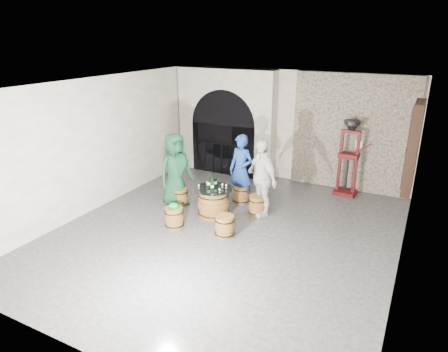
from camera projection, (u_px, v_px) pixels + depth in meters
The scene contains 31 objects.
ground at pixel (226, 233), 8.79m from camera, with size 8.00×8.00×0.00m, color #2B2B2E.
wall_back at pixel (288, 126), 11.60m from camera, with size 8.00×8.00×0.00m, color silver.
wall_front at pixel (77, 253), 4.91m from camera, with size 8.00×8.00×0.00m, color silver.
wall_left at pixel (99, 144), 9.77m from camera, with size 8.00×8.00×0.00m, color silver.
wall_right at pixel (410, 194), 6.74m from camera, with size 8.00×8.00×0.00m, color silver.
ceiling at pixel (226, 86), 7.71m from camera, with size 8.00×8.00×0.00m, color beige.
stone_facing_panel at pixel (351, 134), 10.77m from camera, with size 3.20×0.12×3.18m, color gray.
arched_opening at pixel (226, 122), 12.21m from camera, with size 3.10×0.60×3.19m.
shuttered_window at pixel (413, 147), 8.73m from camera, with size 0.23×1.10×2.00m.
barrel_table at pixel (213, 202), 9.53m from camera, with size 0.91×0.91×0.71m.
barrel_stool_left at pixel (179, 197), 10.12m from camera, with size 0.44×0.44×0.48m.
barrel_stool_far at pixel (242, 194), 10.31m from camera, with size 0.44×0.44×0.48m.
barrel_stool_right at pixel (257, 205), 9.64m from camera, with size 0.44×0.44×0.48m.
barrel_stool_near_right at pixel (225, 226), 8.60m from camera, with size 0.44×0.44×0.48m.
barrel_stool_near_left at pixel (174, 218), 8.99m from camera, with size 0.44×0.44×0.48m.
green_cap at pixel (174, 206), 8.89m from camera, with size 0.26×0.22×0.12m.
person_green at pixel (176, 170), 9.93m from camera, with size 0.92×0.60×1.88m, color #113F24.
person_blue at pixel (241, 170), 10.06m from camera, with size 0.66×0.43×1.81m, color navy.
person_white at pixel (262, 178), 9.40m from camera, with size 1.10×0.46×1.88m, color silver.
wine_bottle_left at pixel (209, 182), 9.42m from camera, with size 0.08×0.08×0.32m.
wine_bottle_center at pixel (212, 185), 9.24m from camera, with size 0.08×0.08×0.32m.
wine_bottle_right at pixel (215, 181), 9.47m from camera, with size 0.08×0.08×0.32m.
tasting_glass_a at pixel (199, 186), 9.38m from camera, with size 0.05×0.05×0.10m, color #C66A26, non-canonical shape.
tasting_glass_b at pixel (226, 186), 9.39m from camera, with size 0.05×0.05×0.10m, color #C66A26, non-canonical shape.
tasting_glass_c at pixel (212, 183), 9.60m from camera, with size 0.05×0.05×0.10m, color #C66A26, non-canonical shape.
tasting_glass_d at pixel (222, 185), 9.44m from camera, with size 0.05×0.05×0.10m, color #C66A26, non-canonical shape.
tasting_glass_e at pixel (220, 191), 9.14m from camera, with size 0.05×0.05×0.10m, color #C66A26, non-canonical shape.
tasting_glass_f at pixel (207, 183), 9.58m from camera, with size 0.05×0.05×0.10m, color #C66A26, non-canonical shape.
side_barrel at pixel (264, 172), 11.76m from camera, with size 0.45×0.45×0.60m.
corking_press at pixel (349, 152), 10.53m from camera, with size 0.85×0.49×2.05m.
control_box at pixel (359, 144), 10.67m from camera, with size 0.18×0.10×0.22m, color silver.
Camera 1 is at (3.58, -6.99, 4.15)m, focal length 32.00 mm.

